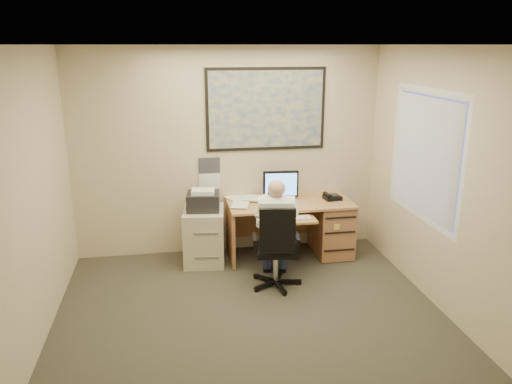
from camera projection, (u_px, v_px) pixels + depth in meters
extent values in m
cube|color=#353229|center=(258.00, 339.00, 4.76)|extent=(4.00, 4.50, 0.00)
cube|color=white|center=(259.00, 45.00, 3.99)|extent=(4.00, 4.50, 0.00)
cube|color=beige|center=(228.00, 152.00, 6.50)|extent=(4.00, 0.00, 2.70)
cube|color=beige|center=(347.00, 356.00, 2.25)|extent=(4.00, 0.00, 2.70)
cube|color=beige|center=(16.00, 218.00, 4.05)|extent=(0.00, 4.50, 2.70)
cube|color=beige|center=(467.00, 193.00, 4.71)|extent=(0.00, 4.50, 2.70)
cube|color=tan|center=(290.00, 203.00, 6.45)|extent=(1.60, 0.75, 0.03)
cube|color=#B27449|center=(331.00, 227.00, 6.65)|extent=(0.45, 0.70, 0.70)
cube|color=#B27449|center=(230.00, 234.00, 6.43)|extent=(0.04, 0.70, 0.70)
cube|color=#B27449|center=(283.00, 215.00, 6.85)|extent=(1.55, 0.03, 0.55)
cylinder|color=black|center=(280.00, 198.00, 6.57)|extent=(0.18, 0.18, 0.02)
cube|color=black|center=(281.00, 184.00, 6.49)|extent=(0.46, 0.08, 0.35)
cube|color=#5DA2FE|center=(281.00, 185.00, 6.47)|extent=(0.41, 0.04, 0.30)
cube|color=tan|center=(293.00, 220.00, 6.03)|extent=(0.55, 0.30, 0.02)
cube|color=beige|center=(293.00, 218.00, 6.03)|extent=(0.43, 0.14, 0.02)
cube|color=black|center=(332.00, 197.00, 6.53)|extent=(0.23, 0.21, 0.05)
cylinder|color=silver|center=(270.00, 199.00, 6.30)|extent=(0.07, 0.07, 0.15)
cylinder|color=white|center=(265.00, 199.00, 6.39)|extent=(0.08, 0.08, 0.10)
cube|color=white|center=(256.00, 202.00, 6.37)|extent=(0.60, 0.56, 0.03)
cube|color=#1E4C93|center=(266.00, 109.00, 6.41)|extent=(1.56, 0.03, 1.06)
cube|color=white|center=(209.00, 173.00, 6.53)|extent=(0.28, 0.01, 0.42)
cube|color=beige|center=(204.00, 236.00, 6.38)|extent=(0.57, 0.66, 0.70)
cube|color=black|center=(203.00, 201.00, 6.25)|extent=(0.44, 0.40, 0.22)
cube|color=white|center=(203.00, 192.00, 6.19)|extent=(0.31, 0.25, 0.05)
cylinder|color=silver|center=(276.00, 266.00, 5.78)|extent=(0.06, 0.06, 0.38)
cube|color=black|center=(276.00, 250.00, 5.72)|extent=(0.49, 0.49, 0.07)
cube|color=black|center=(283.00, 231.00, 5.43)|extent=(0.40, 0.11, 0.52)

